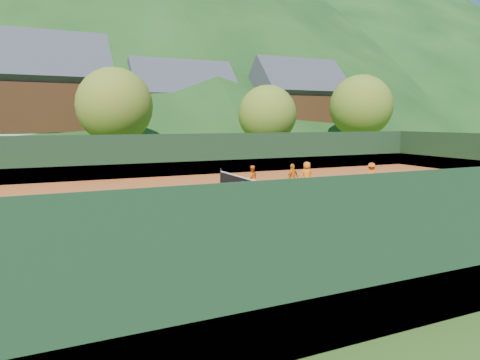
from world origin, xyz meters
name	(u,v)px	position (x,y,z in m)	size (l,w,h in m)	color
ground	(268,204)	(0.00, 0.00, 0.00)	(400.00, 400.00, 0.00)	#2A4B17
clay_court	(268,204)	(0.00, 0.00, 0.01)	(40.00, 24.00, 0.02)	#B34D1D
mountain_far_right	(290,20)	(90.00, 150.00, 47.50)	(260.00, 260.00, 95.00)	#143613
coach	(244,202)	(-2.64, -3.04, 0.83)	(0.59, 0.39, 1.61)	#174F99
student_a	(252,179)	(0.80, 3.38, 0.76)	(0.72, 0.56, 1.48)	orange
student_b	(293,178)	(2.94, 2.61, 0.80)	(0.91, 0.38, 1.55)	orange
student_c	(307,175)	(4.13, 3.02, 0.81)	(0.77, 0.50, 1.58)	orange
student_d	(371,176)	(7.63, 1.62, 0.78)	(0.98, 0.56, 1.51)	#D05B12
tennis_ball_0	(86,228)	(-8.24, -1.55, 0.05)	(0.07, 0.07, 0.07)	#B8DB24
tennis_ball_1	(253,254)	(-4.07, -6.76, 0.05)	(0.07, 0.07, 0.07)	#B8DB24
tennis_ball_2	(147,277)	(-7.28, -7.33, 0.05)	(0.07, 0.07, 0.07)	#B8DB24
tennis_ball_3	(314,235)	(-1.23, -5.69, 0.05)	(0.07, 0.07, 0.07)	#B8DB24
tennis_ball_4	(105,279)	(-8.26, -7.08, 0.05)	(0.07, 0.07, 0.07)	#B8DB24
tennis_ball_5	(197,297)	(-6.53, -9.02, 0.05)	(0.07, 0.07, 0.07)	#B8DB24
tennis_ball_6	(310,231)	(-1.04, -5.21, 0.05)	(0.07, 0.07, 0.07)	#B8DB24
tennis_ball_7	(333,212)	(1.57, -3.00, 0.05)	(0.07, 0.07, 0.07)	#B8DB24
tennis_ball_8	(265,264)	(-4.16, -7.73, 0.05)	(0.07, 0.07, 0.07)	#B8DB24
tennis_ball_9	(385,200)	(5.68, -1.64, 0.05)	(0.07, 0.07, 0.07)	#B8DB24
tennis_ball_10	(114,244)	(-7.60, -4.00, 0.05)	(0.07, 0.07, 0.07)	#B8DB24
tennis_ball_11	(153,252)	(-6.69, -5.38, 0.05)	(0.07, 0.07, 0.07)	#B8DB24
tennis_ball_12	(373,199)	(5.36, -1.12, 0.05)	(0.07, 0.07, 0.07)	#B8DB24
tennis_ball_13	(346,201)	(3.78, -1.00, 0.05)	(0.07, 0.07, 0.07)	#B8DB24
tennis_ball_14	(340,231)	(-0.12, -5.70, 0.05)	(0.07, 0.07, 0.07)	#B8DB24
tennis_ball_15	(209,224)	(-3.96, -2.76, 0.05)	(0.07, 0.07, 0.07)	#B8DB24
tennis_ball_16	(369,213)	(2.94, -3.66, 0.05)	(0.07, 0.07, 0.07)	#B8DB24
tennis_ball_17	(81,287)	(-8.84, -7.37, 0.05)	(0.07, 0.07, 0.07)	#B8DB24
tennis_ball_18	(171,240)	(-5.86, -4.32, 0.05)	(0.07, 0.07, 0.07)	#B8DB24
tennis_ball_19	(94,223)	(-7.92, -0.90, 0.05)	(0.07, 0.07, 0.07)	#B8DB24
tennis_ball_20	(226,240)	(-4.21, -5.08, 0.05)	(0.07, 0.07, 0.07)	#B8DB24
tennis_ball_21	(309,245)	(-2.06, -6.68, 0.05)	(0.07, 0.07, 0.07)	#B8DB24
tennis_ball_22	(276,216)	(-0.99, -2.57, 0.05)	(0.07, 0.07, 0.07)	#B8DB24
tennis_ball_23	(426,247)	(1.07, -8.36, 0.05)	(0.07, 0.07, 0.07)	#B8DB24
tennis_ball_24	(367,226)	(1.25, -5.49, 0.05)	(0.07, 0.07, 0.07)	#B8DB24
tennis_ball_25	(413,258)	(-0.12, -8.99, 0.05)	(0.07, 0.07, 0.07)	#B8DB24
tennis_ball_26	(399,256)	(-0.30, -8.65, 0.05)	(0.07, 0.07, 0.07)	#B8DB24
tennis_ball_27	(471,247)	(2.39, -8.90, 0.05)	(0.07, 0.07, 0.07)	#B8DB24
court_lines	(268,204)	(0.00, 0.00, 0.02)	(23.83, 11.03, 0.00)	white
tennis_net	(268,193)	(0.00, 0.00, 0.52)	(0.10, 12.07, 1.10)	black
perimeter_fence	(268,178)	(0.00, 0.00, 1.27)	(40.40, 24.24, 3.00)	black
ball_hopper	(189,219)	(-5.33, -4.70, 0.77)	(0.57, 0.57, 1.00)	black
chalet_left	(38,104)	(-10.00, 30.00, 5.65)	(13.80, 9.93, 12.92)	beige
chalet_mid	(182,112)	(6.00, 34.00, 4.99)	(12.65, 8.82, 11.45)	beige
chalet_right	(296,111)	(20.00, 30.00, 5.26)	(11.50, 8.82, 11.91)	beige
tree_b	(115,106)	(-4.00, 20.00, 5.19)	(6.40, 6.40, 8.40)	#3F2719
tree_c	(267,115)	(10.00, 19.00, 4.54)	(5.60, 5.60, 7.35)	#3B2717
tree_d	(361,106)	(22.00, 20.00, 5.52)	(6.80, 6.80, 8.93)	#43291A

